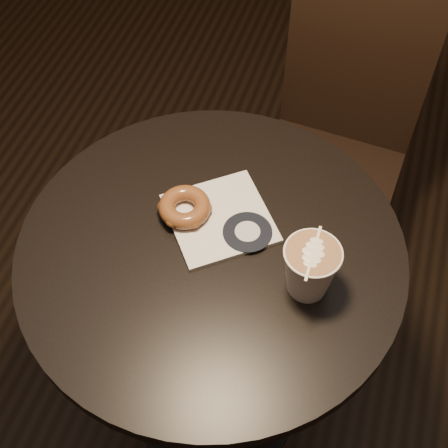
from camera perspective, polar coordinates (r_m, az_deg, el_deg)
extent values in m
plane|color=black|center=(1.78, -0.78, -15.75)|extent=(4.50, 4.50, 0.00)
cylinder|color=black|center=(1.13, -1.19, -2.49)|extent=(0.70, 0.70, 0.03)
cylinder|color=black|center=(1.44, -0.94, -10.59)|extent=(0.07, 0.07, 0.70)
cylinder|color=black|center=(1.78, -0.78, -15.64)|extent=(0.44, 0.44, 0.02)
cube|color=black|center=(1.69, 9.27, 4.27)|extent=(0.39, 0.39, 0.04)
cube|color=black|center=(1.63, 12.17, 14.29)|extent=(0.36, 0.06, 0.49)
cylinder|color=black|center=(1.78, 2.31, -2.01)|extent=(0.03, 0.03, 0.41)
cylinder|color=black|center=(1.75, 11.76, -5.09)|extent=(0.03, 0.03, 0.41)
cylinder|color=black|center=(1.96, 5.50, 4.87)|extent=(0.03, 0.03, 0.41)
cylinder|color=black|center=(1.94, 14.09, 2.17)|extent=(0.03, 0.03, 0.41)
cube|color=silver|center=(1.15, -0.40, 0.54)|extent=(0.25, 0.25, 0.01)
torus|color=brown|center=(1.14, -3.61, 1.57)|extent=(0.10, 0.10, 0.03)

